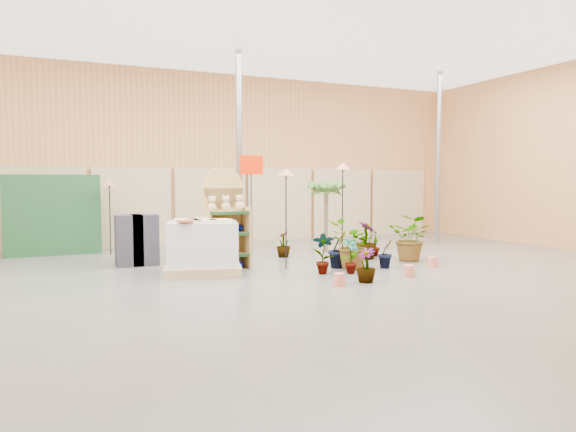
% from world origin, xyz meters
% --- Properties ---
extents(room, '(15.20, 12.10, 4.70)m').
position_xyz_m(room, '(0.00, 0.91, 2.21)').
color(room, '#504F49').
rests_on(room, ground).
extents(display_shelf, '(0.83, 0.55, 1.92)m').
position_xyz_m(display_shelf, '(-0.77, 2.09, 0.88)').
color(display_shelf, tan).
rests_on(display_shelf, ground).
extents(teddy_bears, '(0.71, 0.18, 0.30)m').
position_xyz_m(teddy_bears, '(-0.75, 2.00, 1.22)').
color(teddy_bears, '#CBB68C').
rests_on(teddy_bears, display_shelf).
extents(gazing_balls_shelf, '(0.71, 0.24, 0.13)m').
position_xyz_m(gazing_balls_shelf, '(-0.77, 1.98, 0.76)').
color(gazing_balls_shelf, '#000662').
rests_on(gazing_balls_shelf, display_shelf).
extents(gazing_balls_floor, '(0.63, 0.39, 0.15)m').
position_xyz_m(gazing_balls_floor, '(-0.80, 1.73, 0.07)').
color(gazing_balls_floor, '#000662').
rests_on(gazing_balls_floor, ground).
extents(pallet_stack, '(1.55, 1.39, 0.98)m').
position_xyz_m(pallet_stack, '(-1.31, 1.63, 0.47)').
color(pallet_stack, tan).
rests_on(pallet_stack, ground).
extents(charcoal_planters, '(0.80, 0.50, 1.00)m').
position_xyz_m(charcoal_planters, '(-2.28, 3.05, 0.50)').
color(charcoal_planters, '#24232A').
rests_on(charcoal_planters, ground).
extents(trellis_stock, '(2.00, 0.30, 1.80)m').
position_xyz_m(trellis_stock, '(-3.80, 5.20, 0.90)').
color(trellis_stock, '#1B4725').
rests_on(trellis_stock, ground).
extents(offer_sign, '(0.50, 0.08, 2.20)m').
position_xyz_m(offer_sign, '(0.10, 2.98, 1.57)').
color(offer_sign, gray).
rests_on(offer_sign, ground).
extents(bird_table_front, '(0.34, 0.34, 1.90)m').
position_xyz_m(bird_table_front, '(0.23, 1.43, 1.76)').
color(bird_table_front, black).
rests_on(bird_table_front, ground).
extents(bird_table_right, '(0.34, 0.34, 2.03)m').
position_xyz_m(bird_table_right, '(1.75, 1.98, 1.89)').
color(bird_table_right, black).
rests_on(bird_table_right, ground).
extents(bird_table_back, '(0.34, 0.34, 1.70)m').
position_xyz_m(bird_table_back, '(-2.63, 4.76, 1.57)').
color(bird_table_back, black).
rests_on(bird_table_back, ground).
extents(palm, '(0.70, 0.70, 1.75)m').
position_xyz_m(palm, '(2.01, 3.19, 1.49)').
color(palm, brown).
rests_on(palm, ground).
extents(potted_plant_0, '(0.48, 0.43, 0.75)m').
position_xyz_m(potted_plant_0, '(0.66, 0.73, 0.38)').
color(potted_plant_0, '#3E6E26').
rests_on(potted_plant_0, ground).
extents(potted_plant_1, '(0.51, 0.47, 0.75)m').
position_xyz_m(potted_plant_1, '(1.22, 1.21, 0.37)').
color(potted_plant_1, '#3E6E26').
rests_on(potted_plant_1, ground).
extents(potted_plant_2, '(1.01, 0.93, 0.93)m').
position_xyz_m(potted_plant_2, '(1.37, 0.95, 0.46)').
color(potted_plant_2, '#3E6E26').
rests_on(potted_plant_2, ground).
extents(potted_plant_3, '(0.49, 0.49, 0.81)m').
position_xyz_m(potted_plant_3, '(2.32, 1.93, 0.41)').
color(potted_plant_3, '#3E6E26').
rests_on(potted_plant_3, ground).
extents(potted_plant_4, '(0.41, 0.43, 0.68)m').
position_xyz_m(potted_plant_4, '(2.68, 2.15, 0.34)').
color(potted_plant_4, '#3E6E26').
rests_on(potted_plant_4, ground).
extents(potted_plant_7, '(0.39, 0.39, 0.57)m').
position_xyz_m(potted_plant_7, '(0.94, -0.23, 0.28)').
color(potted_plant_7, '#3E6E26').
rests_on(potted_plant_7, ground).
extents(potted_plant_8, '(0.41, 0.35, 0.67)m').
position_xyz_m(potted_plant_8, '(1.11, 0.55, 0.33)').
color(potted_plant_8, '#3E6E26').
rests_on(potted_plant_8, ground).
extents(potted_plant_9, '(0.39, 0.35, 0.59)m').
position_xyz_m(potted_plant_9, '(2.05, 0.81, 0.29)').
color(potted_plant_9, '#3E6E26').
rests_on(potted_plant_9, ground).
extents(potted_plant_10, '(1.11, 1.14, 0.97)m').
position_xyz_m(potted_plant_10, '(3.02, 1.32, 0.48)').
color(potted_plant_10, '#3E6E26').
rests_on(potted_plant_10, ground).
extents(potted_plant_11, '(0.45, 0.45, 0.57)m').
position_xyz_m(potted_plant_11, '(0.79, 2.86, 0.29)').
color(potted_plant_11, '#3E6E26').
rests_on(potted_plant_11, ground).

